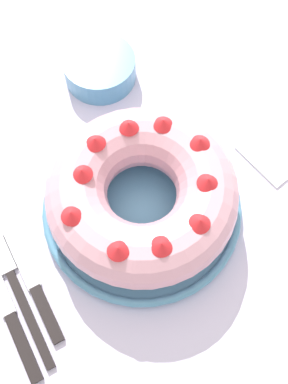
% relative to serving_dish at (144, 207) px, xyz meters
% --- Properties ---
extents(ground_plane, '(8.00, 8.00, 0.00)m').
position_rel_serving_dish_xyz_m(ground_plane, '(-0.00, 0.02, -0.76)').
color(ground_plane, gray).
extents(dining_table, '(1.39, 1.14, 0.75)m').
position_rel_serving_dish_xyz_m(dining_table, '(-0.00, 0.02, -0.09)').
color(dining_table, silver).
rests_on(dining_table, ground_plane).
extents(serving_dish, '(0.30, 0.30, 0.02)m').
position_rel_serving_dish_xyz_m(serving_dish, '(0.00, 0.00, 0.00)').
color(serving_dish, '#518EB2').
rests_on(serving_dish, dining_table).
extents(bundt_cake, '(0.27, 0.27, 0.10)m').
position_rel_serving_dish_xyz_m(bundt_cake, '(-0.00, -0.00, 0.05)').
color(bundt_cake, '#E09EAD').
rests_on(bundt_cake, serving_dish).
extents(fork, '(0.02, 0.21, 0.01)m').
position_rel_serving_dish_xyz_m(fork, '(-0.22, -0.02, -0.01)').
color(fork, black).
rests_on(fork, dining_table).
extents(serving_knife, '(0.02, 0.22, 0.01)m').
position_rel_serving_dish_xyz_m(serving_knife, '(-0.24, -0.05, -0.01)').
color(serving_knife, black).
rests_on(serving_knife, dining_table).
extents(cake_knife, '(0.02, 0.19, 0.01)m').
position_rel_serving_dish_xyz_m(cake_knife, '(-0.19, -0.03, -0.01)').
color(cake_knife, black).
rests_on(cake_knife, dining_table).
extents(side_bowl, '(0.12, 0.12, 0.04)m').
position_rel_serving_dish_xyz_m(side_bowl, '(0.06, 0.26, 0.01)').
color(side_bowl, '#518EB2').
rests_on(side_bowl, dining_table).
extents(napkin, '(0.15, 0.12, 0.00)m').
position_rel_serving_dish_xyz_m(napkin, '(0.26, -0.01, -0.01)').
color(napkin, white).
rests_on(napkin, dining_table).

